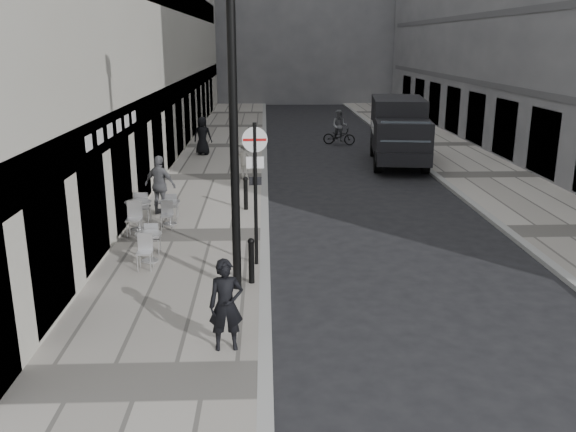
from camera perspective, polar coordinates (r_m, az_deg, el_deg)
name	(u,v)px	position (r m, az deg, el deg)	size (l,w,h in m)	color
sidewalk	(215,178)	(24.64, -6.87, 3.55)	(4.00, 60.00, 0.12)	#A29C92
far_sidewalk	(485,176)	(26.14, 17.97, 3.60)	(4.00, 60.00, 0.12)	#A29C92
walking_man	(226,305)	(10.68, -5.82, -8.29)	(0.60, 0.39, 1.65)	black
sign_post	(255,175)	(14.27, -3.08, 3.82)	(0.59, 0.10, 3.43)	black
lamppost	(233,106)	(12.53, -5.16, 10.20)	(0.32, 0.32, 7.11)	black
bollard_near	(251,262)	(13.60, -3.44, -4.33)	(0.13, 0.13, 0.98)	black
bollard_far	(246,194)	(19.55, -3.98, 2.04)	(0.13, 0.13, 1.00)	black
panel_van	(399,128)	(27.96, 10.32, 8.12)	(3.02, 6.33, 2.87)	black
cyclist	(339,131)	(32.92, 4.82, 7.91)	(1.82, 1.09, 1.85)	black
pedestrian_a	(160,185)	(19.29, -11.87, 2.84)	(1.08, 0.45, 1.85)	#5D5D62
pedestrian_b	(245,159)	(23.97, -4.00, 5.35)	(1.02, 0.59, 1.59)	#B1ADA3
pedestrian_c	(202,136)	(29.48, -8.01, 7.45)	(0.88, 0.57, 1.80)	black
cafe_table_near	(149,245)	(15.28, -12.88, -2.63)	(0.66, 1.49, 0.85)	silver
cafe_table_mid	(170,211)	(18.28, -11.02, 0.50)	(0.63, 1.43, 0.81)	#B1B1B4
cafe_table_far	(139,213)	(17.91, -13.81, 0.27)	(0.76, 1.71, 0.97)	silver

